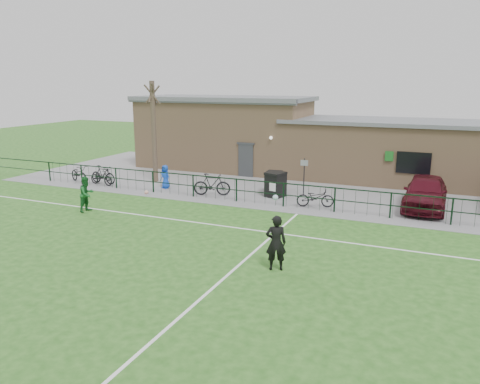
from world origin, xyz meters
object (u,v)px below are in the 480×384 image
at_px(bicycle_b, 103,175).
at_px(bicycle_d, 212,184).
at_px(bicycle_c, 101,177).
at_px(spectator_child, 165,177).
at_px(bare_tree, 154,132).
at_px(outfield_player, 87,194).
at_px(sign_post, 304,177).
at_px(bicycle_e, 315,197).
at_px(wheelie_bin_right, 274,183).
at_px(car_maroon, 425,192).
at_px(bicycle_a, 79,174).
at_px(wheelie_bin_left, 276,185).
at_px(ball_ground, 146,192).

bearing_deg(bicycle_b, bicycle_d, -85.53).
height_order(bicycle_c, spectator_child, spectator_child).
xyz_separation_m(bare_tree, outfield_player, (0.80, -6.95, -2.17)).
height_order(bare_tree, bicycle_b, bare_tree).
relative_size(sign_post, bicycle_b, 1.10).
bearing_deg(bicycle_e, wheelie_bin_right, 39.93).
xyz_separation_m(wheelie_bin_right, bicycle_d, (-2.87, -1.73, 0.03)).
relative_size(bare_tree, car_maroon, 1.27).
distance_m(bicycle_a, bicycle_d, 8.86).
bearing_deg(bicycle_b, bare_tree, -48.56).
height_order(bicycle_c, outfield_player, outfield_player).
xyz_separation_m(wheelie_bin_right, outfield_player, (-6.86, -6.82, 0.25)).
bearing_deg(car_maroon, wheelie_bin_left, -174.34).
xyz_separation_m(wheelie_bin_left, car_maroon, (7.33, 0.61, 0.19)).
bearing_deg(sign_post, bicycle_c, -169.28).
relative_size(bare_tree, wheelie_bin_right, 5.31).
height_order(bare_tree, outfield_player, bare_tree).
xyz_separation_m(bare_tree, spectator_child, (1.59, -1.41, -2.31)).
xyz_separation_m(car_maroon, spectator_child, (-13.74, -1.22, -0.13)).
bearing_deg(ball_ground, car_maroon, 11.29).
distance_m(bare_tree, car_maroon, 15.48).
distance_m(wheelie_bin_left, sign_post, 1.60).
height_order(sign_post, spectator_child, sign_post).
distance_m(bicycle_b, ball_ground, 4.01).
bearing_deg(wheelie_bin_left, wheelie_bin_right, 133.37).
bearing_deg(spectator_child, car_maroon, 21.04).
height_order(wheelie_bin_left, car_maroon, car_maroon).
height_order(sign_post, bicycle_d, sign_post).
xyz_separation_m(bicycle_a, bicycle_b, (1.61, 0.24, 0.03)).
bearing_deg(bare_tree, wheelie_bin_right, -0.95).
bearing_deg(wheelie_bin_left, outfield_player, -123.01).
distance_m(wheelie_bin_left, bicycle_b, 10.51).
height_order(bicycle_c, bicycle_e, bicycle_e).
height_order(car_maroon, ball_ground, car_maroon).
xyz_separation_m(sign_post, bicycle_c, (-11.66, -2.21, -0.54)).
xyz_separation_m(bicycle_d, spectator_child, (-3.20, 0.45, 0.08)).
distance_m(bare_tree, wheelie_bin_left, 8.38).
bearing_deg(bicycle_b, ball_ground, -101.82).
bearing_deg(sign_post, wheelie_bin_right, -172.19).
xyz_separation_m(bare_tree, car_maroon, (15.33, -0.18, -2.18)).
distance_m(bicycle_e, ball_ground, 9.15).
distance_m(wheelie_bin_right, bicycle_d, 3.36).
bearing_deg(car_maroon, ball_ground, -167.80).
bearing_deg(sign_post, bicycle_b, -170.60).
bearing_deg(bicycle_e, bicycle_a, 73.84).
height_order(bicycle_a, spectator_child, spectator_child).
distance_m(bicycle_d, outfield_player, 6.46).
distance_m(bare_tree, spectator_child, 3.14).
bearing_deg(bicycle_b, sign_post, -76.02).
relative_size(sign_post, car_maroon, 0.42).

